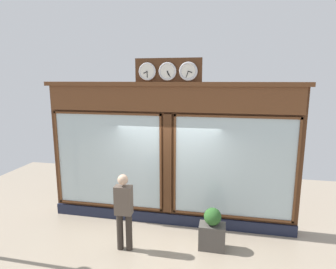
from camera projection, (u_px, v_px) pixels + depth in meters
shop_facade at (169, 154)px, 7.05m from camera, size 6.27×0.42×4.10m
pedestrian at (124, 209)px, 6.01m from camera, size 0.37×0.23×1.69m
planter_box at (212, 236)px, 6.17m from camera, size 0.56×0.36×0.55m
planter_shrub at (213, 217)px, 6.08m from camera, size 0.37×0.37×0.37m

